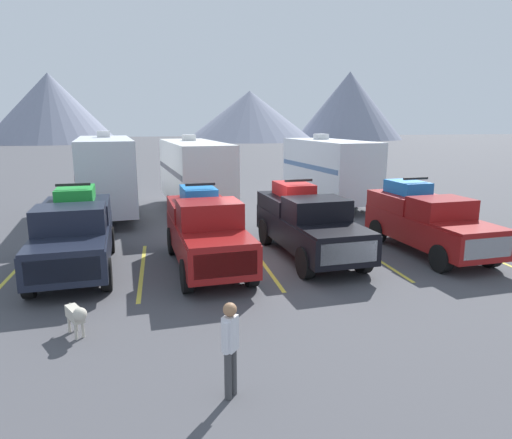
% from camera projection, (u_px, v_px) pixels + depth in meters
% --- Properties ---
extents(ground_plane, '(240.00, 240.00, 0.00)m').
position_uv_depth(ground_plane, '(261.00, 261.00, 14.94)').
color(ground_plane, '#47474C').
extents(pickup_truck_a, '(2.52, 5.70, 2.56)m').
position_uv_depth(pickup_truck_a, '(74.00, 232.00, 13.87)').
color(pickup_truck_a, black).
rests_on(pickup_truck_a, ground).
extents(pickup_truck_b, '(2.38, 5.66, 2.52)m').
position_uv_depth(pickup_truck_b, '(206.00, 230.00, 14.14)').
color(pickup_truck_b, maroon).
rests_on(pickup_truck_b, ground).
extents(pickup_truck_c, '(2.47, 5.84, 2.49)m').
position_uv_depth(pickup_truck_c, '(307.00, 222.00, 15.32)').
color(pickup_truck_c, black).
rests_on(pickup_truck_c, ground).
extents(pickup_truck_d, '(2.40, 5.46, 2.52)m').
position_uv_depth(pickup_truck_d, '(426.00, 220.00, 15.76)').
color(pickup_truck_d, maroon).
rests_on(pickup_truck_d, ground).
extents(lot_stripe_a, '(0.12, 5.50, 0.01)m').
position_uv_depth(lot_stripe_a, '(8.00, 278.00, 13.30)').
color(lot_stripe_a, gold).
rests_on(lot_stripe_a, ground).
extents(lot_stripe_b, '(0.12, 5.50, 0.01)m').
position_uv_depth(lot_stripe_b, '(142.00, 269.00, 14.05)').
color(lot_stripe_b, gold).
rests_on(lot_stripe_b, ground).
extents(lot_stripe_c, '(0.12, 5.50, 0.01)m').
position_uv_depth(lot_stripe_c, '(262.00, 262.00, 14.80)').
color(lot_stripe_c, gold).
rests_on(lot_stripe_c, ground).
extents(lot_stripe_d, '(0.12, 5.50, 0.01)m').
position_uv_depth(lot_stripe_d, '(371.00, 255.00, 15.55)').
color(lot_stripe_d, gold).
rests_on(lot_stripe_d, ground).
extents(lot_stripe_e, '(0.12, 5.50, 0.01)m').
position_uv_depth(lot_stripe_e, '(469.00, 249.00, 16.30)').
color(lot_stripe_e, gold).
rests_on(lot_stripe_e, ground).
extents(camper_trailer_a, '(3.17, 8.78, 3.99)m').
position_uv_depth(camper_trailer_a, '(106.00, 172.00, 21.43)').
color(camper_trailer_a, silver).
rests_on(camper_trailer_a, ground).
extents(camper_trailer_b, '(3.26, 9.24, 3.78)m').
position_uv_depth(camper_trailer_b, '(194.00, 172.00, 22.50)').
color(camper_trailer_b, white).
rests_on(camper_trailer_b, ground).
extents(camper_trailer_c, '(3.23, 8.22, 3.77)m').
position_uv_depth(camper_trailer_c, '(329.00, 169.00, 24.23)').
color(camper_trailer_c, silver).
rests_on(camper_trailer_c, ground).
extents(person_a, '(0.30, 0.31, 1.66)m').
position_uv_depth(person_a, '(230.00, 343.00, 7.41)').
color(person_a, '#3F3F42').
rests_on(person_a, ground).
extents(dog, '(0.54, 0.82, 0.73)m').
position_uv_depth(dog, '(77.00, 315.00, 9.59)').
color(dog, beige).
rests_on(dog, ground).
extents(mountain_ridge, '(111.60, 30.60, 15.88)m').
position_uv_depth(mountain_ridge, '(172.00, 110.00, 99.96)').
color(mountain_ridge, gray).
rests_on(mountain_ridge, ground).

